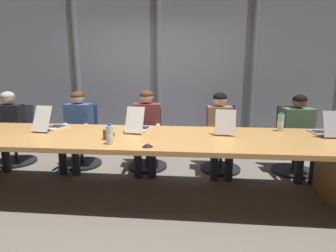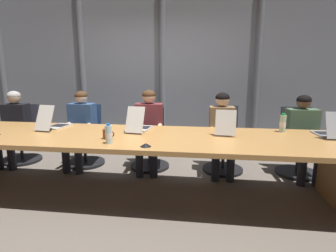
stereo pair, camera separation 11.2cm
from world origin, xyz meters
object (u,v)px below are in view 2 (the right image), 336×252
Objects in this scene: office_chair_right_end at (297,149)px; water_bottle_primary at (283,124)px; laptop_left_mid at (54,124)px; person_right_mid at (222,129)px; laptop_right_mid at (225,129)px; person_right_end at (304,132)px; laptop_right_end at (330,131)px; office_chair_left_end at (22,140)px; office_chair_center at (150,145)px; conference_mic_middle at (146,145)px; laptop_center at (140,126)px; person_left_end at (13,123)px; water_bottle_secondary at (109,135)px; office_chair_right_mid at (223,147)px; person_center at (149,125)px; coffee_mug_near at (107,134)px; office_chair_left_mid at (86,142)px; person_left_mid at (80,125)px.

water_bottle_primary is at bearing -34.29° from office_chair_right_end.
laptop_left_mid is 0.53× the size of office_chair_right_end.
laptop_right_mid is at bearing -3.15° from person_right_mid.
laptop_right_end is at bearing -0.28° from person_right_end.
laptop_left_mid reaches higher than office_chair_left_end.
office_chair_center reaches higher than conference_mic_middle.
office_chair_right_end is at bearing 82.73° from office_chair_center.
laptop_center is 0.51× the size of office_chair_right_end.
water_bottle_secondary is (2.03, -1.26, 0.18)m from person_left_end.
laptop_right_mid is 0.93m from office_chair_right_mid.
person_right_mid is at bearing -93.99° from person_right_end.
person_left_end is at bearing 77.96° from laptop_right_end.
person_right_end is at bearing -54.33° from laptop_right_mid.
person_right_mid is at bearing 45.99° from water_bottle_secondary.
person_center is 9.29× the size of coffee_mug_near.
laptop_center is 0.41× the size of person_right_mid.
water_bottle_secondary is (0.95, -0.61, 0.03)m from laptop_left_mid.
water_bottle_secondary is 1.90× the size of conference_mic_middle.
office_chair_left_mid is 4.12× the size of water_bottle_primary.
water_bottle_secondary is at bearing -157.71° from water_bottle_primary.
office_chair_right_mid is at bearing -102.62° from person_right_end.
laptop_right_end reaches higher than laptop_right_mid.
laptop_right_end is 2.41m from office_chair_center.
office_chair_right_end is (2.15, 0.78, -0.45)m from laptop_center.
office_chair_left_end reaches higher than office_chair_center.
office_chair_center is (1.05, -0.00, -0.01)m from office_chair_left_mid.
laptop_right_mid is 0.95× the size of laptop_right_end.
person_right_mid is (2.17, 0.64, -0.14)m from laptop_left_mid.
laptop_center is 0.41× the size of person_center.
laptop_right_mid reaches higher than office_chair_left_end.
laptop_center is 1.74m from water_bottle_primary.
person_left_end is at bearing -87.08° from office_chair_left_mid.
person_center is at bearing -94.31° from person_right_end.
office_chair_right_end is at bearing 95.32° from person_left_mid.
laptop_right_end is 4.48m from office_chair_left_end.
laptop_right_end is 2.31m from person_center.
conference_mic_middle is (-0.82, -0.67, -0.04)m from laptop_right_mid.
water_bottle_secondary is (-2.32, -1.26, 0.19)m from person_right_end.
laptop_left_mid is at bearing -7.55° from office_chair_left_mid.
office_chair_right_mid is at bearing 93.24° from person_center.
office_chair_left_mid reaches higher than conference_mic_middle.
office_chair_left_mid is at bearing -90.73° from office_chair_right_mid.
person_left_end is 3.96m from water_bottle_primary.
person_center reaches higher than person_left_mid.
office_chair_left_end is at bearing 145.02° from water_bottle_secondary.
office_chair_left_mid is at bearing 131.64° from conference_mic_middle.
laptop_right_end is at bearing 53.33° from office_chair_right_mid.
office_chair_right_mid is 3.30m from person_left_end.
office_chair_center is 1.11m from person_left_mid.
conference_mic_middle is (1.35, -0.67, -0.04)m from laptop_left_mid.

